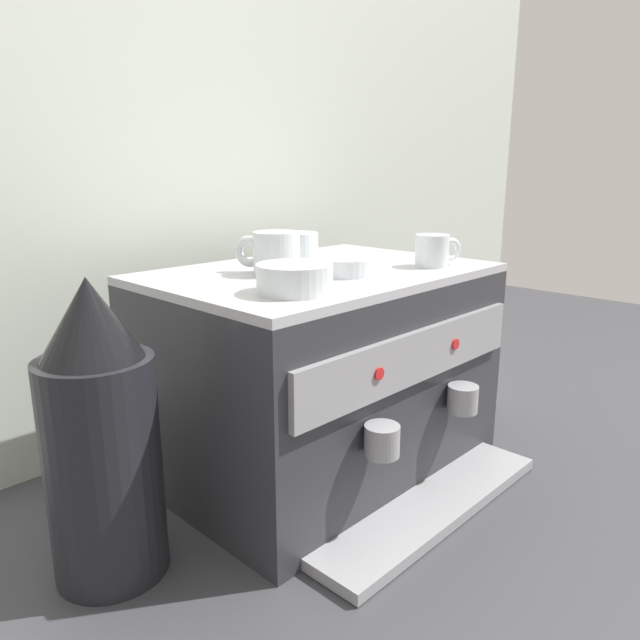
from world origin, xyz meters
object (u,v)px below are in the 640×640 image
ceramic_cup_2 (274,253)px  coffee_grinder (101,440)px  ceramic_bowl_1 (295,279)px  ceramic_cup_1 (296,248)px  ceramic_bowl_0 (344,266)px  ceramic_cup_0 (434,251)px  espresso_machine (322,371)px  milk_pitcher (452,375)px

ceramic_cup_2 → coffee_grinder: 0.43m
ceramic_cup_2 → ceramic_bowl_1: size_ratio=1.03×
ceramic_cup_1 → ceramic_bowl_0: 0.15m
ceramic_cup_0 → ceramic_cup_2: bearing=149.4°
ceramic_cup_2 → espresso_machine: bearing=-18.4°
espresso_machine → coffee_grinder: (-0.46, -0.01, 0.01)m
ceramic_cup_1 → ceramic_bowl_1: (-0.20, -0.20, -0.01)m
ceramic_cup_1 → milk_pitcher: (0.46, -0.09, -0.36)m
espresso_machine → ceramic_bowl_0: (-0.01, -0.06, 0.21)m
ceramic_cup_1 → coffee_grinder: size_ratio=0.26×
ceramic_cup_0 → ceramic_bowl_1: size_ratio=0.81×
espresso_machine → ceramic_cup_1: ceramic_cup_1 is taller
ceramic_cup_0 → ceramic_cup_1: size_ratio=0.81×
espresso_machine → ceramic_bowl_1: (-0.18, -0.12, 0.22)m
coffee_grinder → milk_pitcher: 0.94m
ceramic_bowl_1 → milk_pitcher: ceramic_bowl_1 is taller
ceramic_bowl_0 → coffee_grinder: 0.49m
espresso_machine → milk_pitcher: bearing=-0.9°
ceramic_cup_0 → coffee_grinder: size_ratio=0.21×
ceramic_cup_2 → milk_pitcher: size_ratio=0.90×
espresso_machine → ceramic_bowl_1: 0.31m
ceramic_cup_1 → espresso_machine: bearing=-100.9°
ceramic_bowl_1 → milk_pitcher: bearing=9.4°
espresso_machine → ceramic_cup_2: (-0.09, 0.03, 0.24)m
ceramic_cup_0 → coffee_grinder: bearing=169.1°
espresso_machine → ceramic_cup_1: 0.25m
ceramic_cup_2 → ceramic_cup_1: bearing=27.6°
espresso_machine → coffee_grinder: bearing=-179.2°
espresso_machine → ceramic_bowl_0: 0.22m
espresso_machine → ceramic_cup_2: bearing=161.6°
ceramic_cup_2 → milk_pitcher: (0.56, -0.04, -0.37)m
ceramic_bowl_1 → ceramic_cup_0: bearing=-1.9°
espresso_machine → ceramic_cup_2: ceramic_cup_2 is taller
ceramic_cup_1 → ceramic_bowl_1: bearing=-134.3°
ceramic_bowl_0 → ceramic_cup_0: bearing=-20.0°
coffee_grinder → ceramic_cup_1: bearing=11.2°
ceramic_bowl_1 → ceramic_bowl_0: bearing=17.5°
ceramic_cup_1 → ceramic_cup_2: ceramic_cup_2 is taller
ceramic_cup_0 → milk_pitcher: bearing=22.2°
espresso_machine → ceramic_bowl_1: bearing=-147.3°
ceramic_cup_0 → ceramic_bowl_1: 0.36m
ceramic_cup_2 → ceramic_bowl_1: bearing=-121.5°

